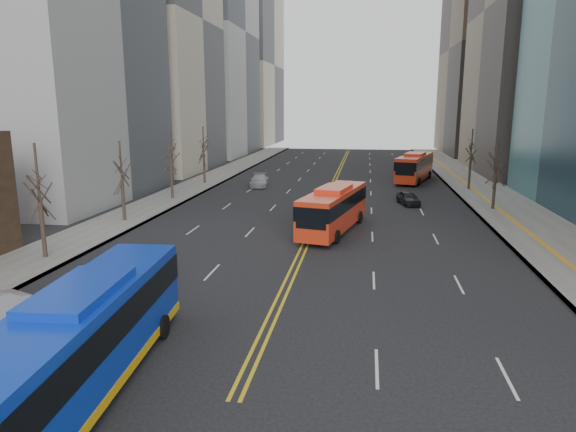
% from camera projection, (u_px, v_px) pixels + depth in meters
% --- Properties ---
extents(sidewalk_right, '(7.00, 130.00, 0.15)m').
position_uv_depth(sidewalk_right, '(496.00, 200.00, 52.94)').
color(sidewalk_right, gray).
rests_on(sidewalk_right, ground).
extents(sidewalk_left, '(5.00, 130.00, 0.15)m').
position_uv_depth(sidewalk_left, '(181.00, 192.00, 57.96)').
color(sidewalk_left, gray).
rests_on(sidewalk_left, ground).
extents(centerline, '(0.55, 100.00, 0.01)m').
position_uv_depth(centerline, '(333.00, 183.00, 65.21)').
color(centerline, gold).
rests_on(centerline, ground).
extents(office_towers, '(83.00, 134.00, 58.00)m').
position_uv_depth(office_towers, '(343.00, 4.00, 73.27)').
color(office_towers, '#98989A').
rests_on(office_towers, ground).
extents(street_trees, '(35.20, 47.20, 7.60)m').
position_uv_depth(street_trees, '(238.00, 160.00, 45.48)').
color(street_trees, '#31251E').
rests_on(street_trees, ground).
extents(blue_bus, '(3.73, 13.06, 3.73)m').
position_uv_depth(blue_bus, '(83.00, 337.00, 17.21)').
color(blue_bus, '#0C33BC').
rests_on(blue_bus, ground).
extents(red_bus_near, '(4.89, 11.41, 3.53)m').
position_uv_depth(red_bus_near, '(334.00, 207.00, 39.68)').
color(red_bus_near, red).
rests_on(red_bus_near, ground).
extents(red_bus_far, '(5.88, 12.07, 3.72)m').
position_uv_depth(red_bus_far, '(415.00, 165.00, 66.66)').
color(red_bus_far, red).
rests_on(red_bus_far, ground).
extents(car_dark_mid, '(2.46, 4.23, 1.35)m').
position_uv_depth(car_dark_mid, '(408.00, 198.00, 50.92)').
color(car_dark_mid, black).
rests_on(car_dark_mid, ground).
extents(car_silver, '(2.72, 5.23, 1.45)m').
position_uv_depth(car_silver, '(259.00, 180.00, 62.61)').
color(car_silver, '#A0A1A6').
rests_on(car_silver, ground).
extents(car_dark_far, '(2.00, 3.96, 1.07)m').
position_uv_depth(car_dark_far, '(419.00, 164.00, 82.25)').
color(car_dark_far, black).
rests_on(car_dark_far, ground).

